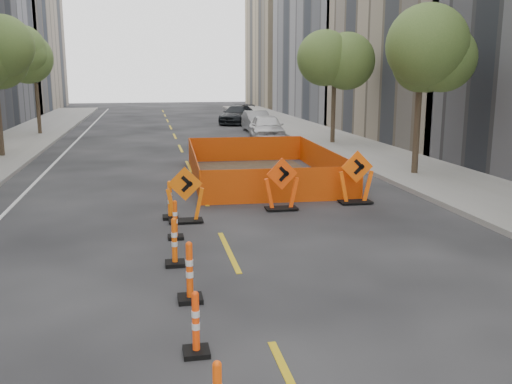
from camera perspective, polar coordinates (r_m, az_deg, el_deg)
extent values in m
plane|color=black|center=(9.25, 0.88, -13.45)|extent=(140.00, 140.00, 0.00)
cube|color=gray|center=(23.17, 16.87, 1.74)|extent=(4.00, 90.00, 0.15)
cube|color=gray|center=(37.17, 20.22, 15.89)|extent=(12.00, 16.00, 14.00)
cube|color=gray|center=(52.22, 10.78, 18.34)|extent=(12.00, 18.00, 20.00)
cube|color=tan|center=(69.47, 4.97, 15.19)|extent=(12.00, 14.00, 16.00)
cylinder|color=#382B1E|center=(29.06, -24.26, 6.15)|extent=(0.24, 0.24, 3.15)
cylinder|color=#382B1E|center=(38.84, -20.94, 7.60)|extent=(0.24, 0.24, 3.15)
sphere|color=#40652B|center=(38.77, -21.27, 11.99)|extent=(2.80, 2.80, 2.80)
cylinder|color=#382B1E|center=(22.69, 15.75, 5.43)|extent=(0.24, 0.24, 3.15)
sphere|color=#40652B|center=(22.58, 16.18, 12.94)|extent=(2.80, 2.80, 2.80)
cylinder|color=#382B1E|center=(31.92, 7.72, 7.51)|extent=(0.24, 0.24, 3.15)
sphere|color=#40652B|center=(31.83, 7.87, 12.85)|extent=(2.80, 2.80, 2.80)
imported|color=silver|center=(33.66, 1.07, 6.47)|extent=(2.22, 4.68, 1.55)
imported|color=gray|center=(38.61, 0.09, 7.06)|extent=(1.50, 4.25, 1.40)
imported|color=black|center=(44.81, -1.88, 7.73)|extent=(3.78, 5.27, 1.42)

